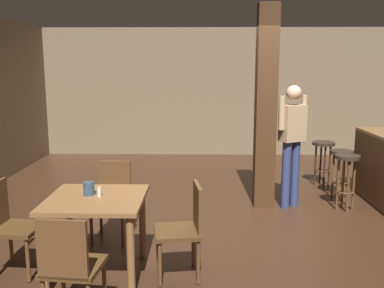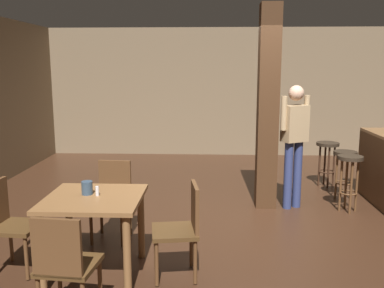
# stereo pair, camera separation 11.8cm
# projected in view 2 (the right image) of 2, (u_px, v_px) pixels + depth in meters

# --- Properties ---
(ground_plane) EXTENTS (10.80, 10.80, 0.00)m
(ground_plane) POSITION_uv_depth(u_px,v_px,m) (241.00, 228.00, 5.30)
(ground_plane) COLOR #382114
(wall_back) EXTENTS (8.00, 0.10, 2.80)m
(wall_back) POSITION_uv_depth(u_px,v_px,m) (228.00, 92.00, 9.47)
(wall_back) COLOR #756047
(wall_back) RESTS_ON ground_plane
(pillar) EXTENTS (0.28, 0.28, 2.80)m
(pillar) POSITION_uv_depth(u_px,v_px,m) (268.00, 108.00, 5.88)
(pillar) COLOR #422816
(pillar) RESTS_ON ground_plane
(dining_table) EXTENTS (0.89, 0.89, 0.77)m
(dining_table) POSITION_uv_depth(u_px,v_px,m) (94.00, 211.00, 4.02)
(dining_table) COLOR brown
(dining_table) RESTS_ON ground_plane
(chair_west) EXTENTS (0.45, 0.45, 0.89)m
(chair_west) POSITION_uv_depth(u_px,v_px,m) (9.00, 221.00, 4.11)
(chair_west) COLOR #4C3319
(chair_west) RESTS_ON ground_plane
(chair_east) EXTENTS (0.48, 0.48, 0.89)m
(chair_east) POSITION_uv_depth(u_px,v_px,m) (183.00, 225.00, 3.99)
(chair_east) COLOR #4C3319
(chair_east) RESTS_ON ground_plane
(chair_south) EXTENTS (0.46, 0.46, 0.89)m
(chair_south) POSITION_uv_depth(u_px,v_px,m) (65.00, 263.00, 3.23)
(chair_south) COLOR #4C3319
(chair_south) RESTS_ON ground_plane
(chair_north) EXTENTS (0.45, 0.45, 0.89)m
(chair_north) POSITION_uv_depth(u_px,v_px,m) (113.00, 196.00, 4.89)
(chair_north) COLOR #4C3319
(chair_north) RESTS_ON ground_plane
(napkin_cup) EXTENTS (0.11, 0.11, 0.13)m
(napkin_cup) POSITION_uv_depth(u_px,v_px,m) (87.00, 188.00, 4.06)
(napkin_cup) COLOR #33475B
(napkin_cup) RESTS_ON dining_table
(salt_shaker) EXTENTS (0.03, 0.03, 0.09)m
(salt_shaker) POSITION_uv_depth(u_px,v_px,m) (97.00, 191.00, 4.01)
(salt_shaker) COLOR silver
(salt_shaker) RESTS_ON dining_table
(standing_person) EXTENTS (0.45, 0.34, 1.72)m
(standing_person) POSITION_uv_depth(u_px,v_px,m) (294.00, 138.00, 5.88)
(standing_person) COLOR tan
(standing_person) RESTS_ON ground_plane
(bar_stool_near) EXTENTS (0.33, 0.33, 0.78)m
(bar_stool_near) POSITION_uv_depth(u_px,v_px,m) (350.00, 170.00, 5.80)
(bar_stool_near) COLOR #2D2319
(bar_stool_near) RESTS_ON ground_plane
(bar_stool_mid) EXTENTS (0.34, 0.34, 0.73)m
(bar_stool_mid) POSITION_uv_depth(u_px,v_px,m) (345.00, 163.00, 6.37)
(bar_stool_mid) COLOR #2D2319
(bar_stool_mid) RESTS_ON ground_plane
(bar_stool_far) EXTENTS (0.37, 0.37, 0.74)m
(bar_stool_far) POSITION_uv_depth(u_px,v_px,m) (327.00, 153.00, 7.05)
(bar_stool_far) COLOR #2D2319
(bar_stool_far) RESTS_ON ground_plane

